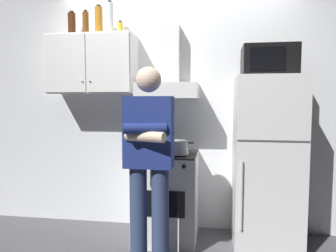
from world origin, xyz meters
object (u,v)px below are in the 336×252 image
object	(u,v)px
microwave	(269,61)
range_hood	(169,79)
bottle_beer_brown	(86,24)
upper_cabinet	(93,65)
bottle_liquor_amber	(99,21)
person_standing	(149,161)
bottle_rum_dark	(72,25)
cooking_pot	(178,147)
stove_oven	(167,196)
bottle_spice_jar	(120,29)
bottle_vodka_clear	(110,18)
refrigerator	(266,162)

from	to	relation	value
microwave	range_hood	bearing A→B (deg)	173.54
bottle_beer_brown	microwave	bearing A→B (deg)	-3.58
upper_cabinet	bottle_liquor_amber	distance (m)	0.45
microwave	person_standing	xyz separation A→B (m)	(-1.00, -0.62, -0.84)
range_hood	bottle_rum_dark	world-z (taller)	bottle_rum_dark
cooking_pot	bottle_beer_brown	bearing A→B (deg)	165.86
upper_cabinet	range_hood	distance (m)	0.81
range_hood	bottle_beer_brown	bearing A→B (deg)	179.59
upper_cabinet	bottle_rum_dark	distance (m)	0.49
range_hood	cooking_pot	bearing A→B (deg)	-62.12
person_standing	cooking_pot	size ratio (longest dim) A/B	5.72
upper_cabinet	cooking_pot	world-z (taller)	upper_cabinet
range_hood	cooking_pot	distance (m)	0.71
cooking_pot	bottle_rum_dark	size ratio (longest dim) A/B	1.08
range_hood	person_standing	world-z (taller)	range_hood
stove_oven	cooking_pot	world-z (taller)	cooking_pot
stove_oven	bottle_spice_jar	world-z (taller)	bottle_spice_jar
bottle_vodka_clear	bottle_rum_dark	xyz separation A→B (m)	(-0.44, 0.06, -0.03)
bottle_rum_dark	bottle_liquor_amber	bearing A→B (deg)	-6.11
microwave	bottle_rum_dark	size ratio (longest dim) A/B	1.81
refrigerator	cooking_pot	xyz separation A→B (m)	(-0.82, -0.12, 0.14)
bottle_vodka_clear	bottle_rum_dark	size ratio (longest dim) A/B	1.26
bottle_liquor_amber	bottle_beer_brown	bearing A→B (deg)	179.96
refrigerator	bottle_beer_brown	world-z (taller)	bottle_beer_brown
person_standing	bottle_liquor_amber	xyz separation A→B (m)	(-0.68, 0.74, 1.29)
person_standing	bottle_spice_jar	size ratio (longest dim) A/B	11.25
refrigerator	bottle_rum_dark	size ratio (longest dim) A/B	6.03
stove_oven	microwave	size ratio (longest dim) A/B	1.82
bottle_rum_dark	bottle_beer_brown	bearing A→B (deg)	-11.10
bottle_beer_brown	person_standing	bearing A→B (deg)	-41.99
bottle_rum_dark	cooking_pot	bearing A→B (deg)	-13.70
bottle_vodka_clear	range_hood	bearing A→B (deg)	1.64
microwave	cooking_pot	bearing A→B (deg)	-170.43
range_hood	bottle_vodka_clear	bearing A→B (deg)	-178.36
cooking_pot	bottle_liquor_amber	bearing A→B (deg)	163.64
bottle_vodka_clear	bottle_rum_dark	world-z (taller)	bottle_vodka_clear
range_hood	bottle_rum_dark	distance (m)	1.19
bottle_spice_jar	bottle_beer_brown	xyz separation A→B (m)	(-0.36, -0.03, 0.06)
microwave	upper_cabinet	bearing A→B (deg)	176.52
bottle_liquor_amber	bottle_vodka_clear	bearing A→B (deg)	-10.45
cooking_pot	bottle_beer_brown	xyz separation A→B (m)	(-1.00, 0.25, 1.23)
bottle_liquor_amber	person_standing	bearing A→B (deg)	-47.43
upper_cabinet	bottle_spice_jar	size ratio (longest dim) A/B	6.17
upper_cabinet	refrigerator	size ratio (longest dim) A/B	0.56
range_hood	bottle_spice_jar	world-z (taller)	bottle_spice_jar
bottle_liquor_amber	bottle_spice_jar	bearing A→B (deg)	6.96
bottle_liquor_amber	refrigerator	bearing A→B (deg)	-4.50
person_standing	bottle_liquor_amber	bearing A→B (deg)	132.57
cooking_pot	bottle_spice_jar	size ratio (longest dim) A/B	1.97
bottle_spice_jar	bottle_vodka_clear	distance (m)	0.14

